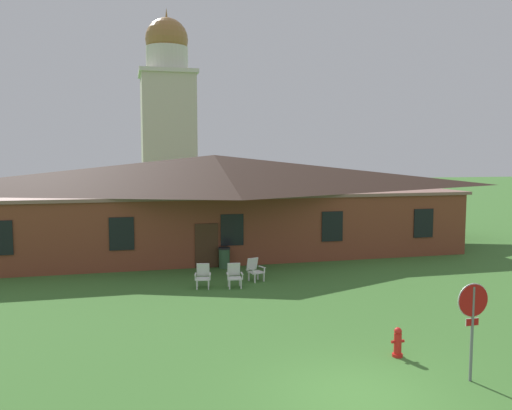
% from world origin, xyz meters
% --- Properties ---
extents(ground_plane, '(200.00, 200.00, 0.00)m').
position_xyz_m(ground_plane, '(0.00, 0.00, 0.00)').
color(ground_plane, '#3D702D').
extents(brick_building, '(26.44, 10.40, 5.30)m').
position_xyz_m(brick_building, '(-0.00, 19.05, 2.70)').
color(brick_building, brown).
rests_on(brick_building, ground).
extents(dome_tower, '(5.18, 5.18, 18.64)m').
position_xyz_m(dome_tower, '(-0.89, 39.48, 8.50)').
color(dome_tower, beige).
rests_on(dome_tower, ground).
extents(stop_sign, '(0.81, 0.07, 2.34)m').
position_xyz_m(stop_sign, '(2.91, 0.12, 1.65)').
color(stop_sign, slate).
rests_on(stop_sign, ground).
extents(lawn_chair_by_porch, '(0.72, 0.76, 0.96)m').
position_xyz_m(lawn_chair_by_porch, '(-1.94, 10.35, 0.50)').
color(lawn_chair_by_porch, silver).
rests_on(lawn_chair_by_porch, ground).
extents(lawn_chair_near_door, '(0.68, 0.71, 0.96)m').
position_xyz_m(lawn_chair_near_door, '(-0.70, 10.13, 0.50)').
color(lawn_chair_near_door, silver).
rests_on(lawn_chair_near_door, ground).
extents(lawn_chair_left_end, '(0.77, 0.82, 0.96)m').
position_xyz_m(lawn_chair_left_end, '(0.35, 10.96, 0.50)').
color(lawn_chair_left_end, silver).
rests_on(lawn_chair_left_end, ground).
extents(fire_hydrant, '(0.36, 0.28, 0.79)m').
position_xyz_m(fire_hydrant, '(2.00, 1.89, 0.38)').
color(fire_hydrant, red).
rests_on(fire_hydrant, ground).
extents(trash_bin, '(0.56, 0.56, 0.98)m').
position_xyz_m(trash_bin, '(-0.43, 13.75, 0.50)').
color(trash_bin, '#335638').
rests_on(trash_bin, ground).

